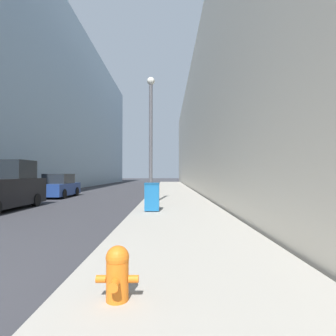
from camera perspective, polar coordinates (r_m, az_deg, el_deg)
The scene contains 7 objects.
sidewalk_right at distance 20.69m, azimuth 1.15°, elevation -5.68°, with size 3.79×60.00×0.14m.
building_left_glass at distance 33.88m, azimuth -29.49°, elevation 12.57°, with size 12.00×60.00×19.35m.
building_right_stone at distance 30.27m, azimuth 16.28°, elevation 8.33°, with size 12.00×60.00×13.38m.
fire_hydrant at distance 3.41m, azimuth -11.03°, elevation -21.33°, with size 0.51×0.39×0.65m.
trash_bin at distance 10.72m, azimuth -3.56°, elevation -6.21°, with size 0.59×0.62×1.15m.
lamppost at distance 13.13m, azimuth -3.84°, elevation 6.87°, with size 0.39×0.39×6.35m.
parked_sedan_near at distance 20.18m, azimuth -22.71°, elevation -3.75°, with size 1.82×4.00×1.66m.
Camera 1 is at (5.26, -2.63, 1.64)m, focal length 28.00 mm.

